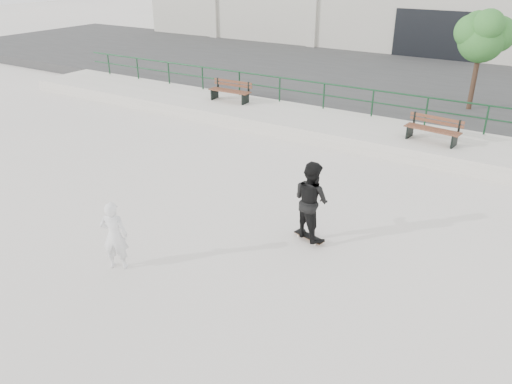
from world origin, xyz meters
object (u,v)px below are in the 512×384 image
Objects in this scene: bench_right at (433,130)px; skateboard at (309,237)px; bench_left at (230,91)px; seated_skater at (114,236)px; standing_skater at (311,200)px; tree at (483,34)px.

skateboard is at bearing -91.03° from bench_right.
bench_left reaches higher than skateboard.
bench_right is 1.19× the size of seated_skater.
standing_skater is at bearing -159.38° from seated_skater.
bench_right reaches higher than skateboard.
standing_skater is at bearing 104.21° from skateboard.
standing_skater is (-0.97, -6.98, 0.12)m from bench_right.
bench_right is 5.32m from tree.
standing_skater is (0.00, 0.00, 0.95)m from skateboard.
standing_skater reaches higher than bench_right.
bench_right is at bearing -137.61° from seated_skater.
standing_skater is 1.21× the size of seated_skater.
standing_skater is (7.48, -7.64, 0.11)m from bench_left.
tree reaches higher than skateboard.
seated_skater reaches higher than bench_right.
skateboard is 4.39m from seated_skater.
seated_skater is at bearing 69.95° from standing_skater.
bench_left is 10.72m from skateboard.
bench_left is 1.20× the size of seated_skater.
seated_skater is at bearing -105.82° from tree.
bench_right is at bearing -93.55° from tree.
bench_left is at bearing -177.59° from bench_right.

